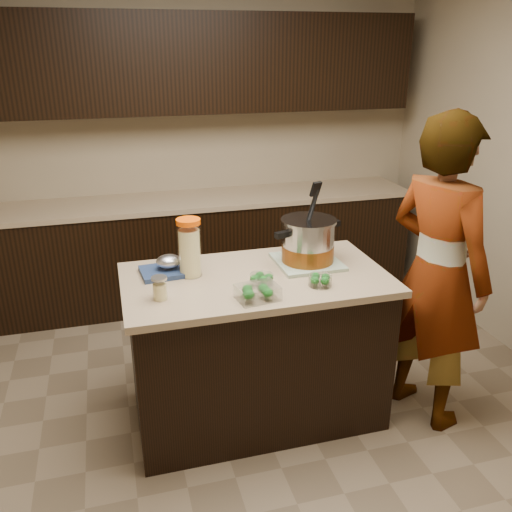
{
  "coord_description": "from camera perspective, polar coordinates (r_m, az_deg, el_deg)",
  "views": [
    {
      "loc": [
        -0.74,
        -2.64,
        2.1
      ],
      "look_at": [
        0.0,
        0.0,
        1.02
      ],
      "focal_mm": 38.0,
      "sensor_mm": 36.0,
      "label": 1
    }
  ],
  "objects": [
    {
      "name": "mason_jar",
      "position": [
        2.74,
        -10.09,
        -3.41
      ],
      "size": [
        0.1,
        0.1,
        0.13
      ],
      "rotation": [
        0.0,
        0.0,
        0.37
      ],
      "color": "#DFCE88",
      "rests_on": "island"
    },
    {
      "name": "back_cabinets",
      "position": [
        4.58,
        -5.89,
        6.77
      ],
      "size": [
        3.6,
        0.63,
        2.33
      ],
      "color": "black",
      "rests_on": "ground"
    },
    {
      "name": "ground_plane",
      "position": [
        3.45,
        0.0,
        -15.97
      ],
      "size": [
        4.0,
        4.0,
        0.0
      ],
      "primitive_type": "plane",
      "color": "brown",
      "rests_on": "ground"
    },
    {
      "name": "broccoli_tub_rect",
      "position": [
        2.71,
        0.16,
        -3.92
      ],
      "size": [
        0.22,
        0.18,
        0.07
      ],
      "rotation": [
        0.0,
        0.0,
        0.16
      ],
      "color": "silver",
      "rests_on": "island"
    },
    {
      "name": "room_shell",
      "position": [
        2.76,
        0.0,
        13.53
      ],
      "size": [
        4.04,
        4.04,
        2.72
      ],
      "color": "tan",
      "rests_on": "ground"
    },
    {
      "name": "island",
      "position": [
        3.19,
        0.0,
        -9.52
      ],
      "size": [
        1.46,
        0.81,
        0.9
      ],
      "color": "black",
      "rests_on": "ground"
    },
    {
      "name": "stock_pot",
      "position": [
        3.13,
        5.49,
        1.35
      ],
      "size": [
        0.44,
        0.4,
        0.45
      ],
      "rotation": [
        0.0,
        0.0,
        0.29
      ],
      "color": "#B7B7BC",
      "rests_on": "dish_towel"
    },
    {
      "name": "person",
      "position": [
        3.18,
        18.51,
        -1.81
      ],
      "size": [
        0.62,
        0.76,
        1.8
      ],
      "primitive_type": "imported",
      "rotation": [
        0.0,
        0.0,
        1.89
      ],
      "color": "gray",
      "rests_on": "ground"
    },
    {
      "name": "broccoli_tub_right",
      "position": [
        2.88,
        6.76,
        -2.62
      ],
      "size": [
        0.13,
        0.13,
        0.06
      ],
      "rotation": [
        0.0,
        0.0,
        0.02
      ],
      "color": "silver",
      "rests_on": "island"
    },
    {
      "name": "blue_tray",
      "position": [
        3.05,
        -9.34,
        -1.21
      ],
      "size": [
        0.29,
        0.24,
        0.1
      ],
      "rotation": [
        0.0,
        0.0,
        0.09
      ],
      "color": "navy",
      "rests_on": "island"
    },
    {
      "name": "lemonade_pitcher",
      "position": [
        2.97,
        -7.01,
        0.64
      ],
      "size": [
        0.17,
        0.17,
        0.32
      ],
      "rotation": [
        0.0,
        0.0,
        0.37
      ],
      "color": "#DFCE88",
      "rests_on": "island"
    },
    {
      "name": "broccoli_tub_left",
      "position": [
        2.87,
        0.59,
        -2.55
      ],
      "size": [
        0.16,
        0.16,
        0.06
      ],
      "rotation": [
        0.0,
        0.0,
        -0.34
      ],
      "color": "silver",
      "rests_on": "island"
    },
    {
      "name": "dish_towel",
      "position": [
        3.17,
        5.42,
        -0.61
      ],
      "size": [
        0.37,
        0.37,
        0.02
      ],
      "primitive_type": "cube",
      "rotation": [
        0.0,
        0.0,
        0.02
      ],
      "color": "#567750",
      "rests_on": "island"
    }
  ]
}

